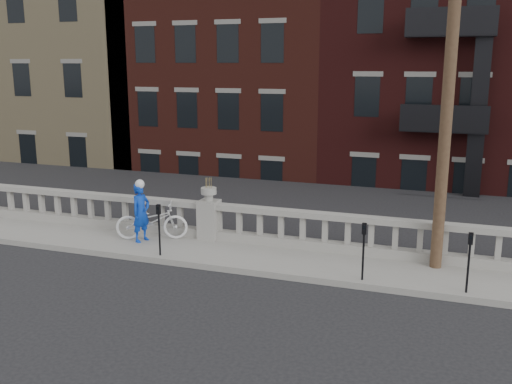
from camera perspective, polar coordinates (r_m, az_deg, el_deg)
ground at (r=13.17m, az=-11.67°, el=-10.01°), size 120.00×120.00×0.00m
sidewalk at (r=15.62m, az=-6.06°, el=-5.82°), size 32.00×2.20×0.15m
balustrade at (r=16.28m, az=-4.69°, el=-2.94°), size 28.00×0.34×1.03m
planter_pedestal at (r=16.23m, az=-4.70°, el=-2.29°), size 0.55×0.55×1.76m
lower_level at (r=33.99m, az=9.36°, el=8.61°), size 80.00×44.00×20.80m
utility_pole at (r=13.96m, az=18.92°, el=12.91°), size 1.60×0.28×10.00m
parking_meter_b at (r=14.89m, az=-9.67°, el=-3.16°), size 0.10×0.09×1.36m
parking_meter_c at (r=13.27m, az=10.71°, el=-5.21°), size 0.10×0.09×1.36m
parking_meter_d at (r=13.16m, az=20.55°, el=-5.98°), size 0.10×0.09×1.36m
bicycle at (r=16.39m, az=-10.39°, el=-2.84°), size 2.14×1.40×1.06m
cyclist at (r=16.17m, az=-11.42°, el=-2.02°), size 0.54×0.69×1.65m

